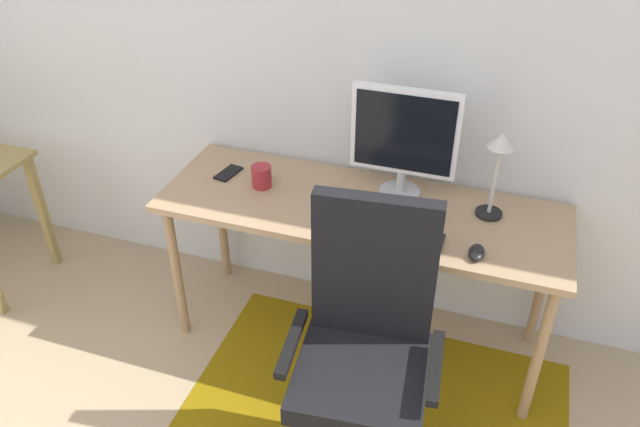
% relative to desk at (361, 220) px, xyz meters
% --- Properties ---
extents(wall_back, '(6.00, 0.10, 2.60)m').
position_rel_desk_xyz_m(wall_back, '(-0.00, 0.36, 0.62)').
color(wall_back, silver).
rests_on(wall_back, ground).
extents(desk, '(1.73, 0.59, 0.76)m').
position_rel_desk_xyz_m(desk, '(0.00, 0.00, 0.00)').
color(desk, tan).
rests_on(desk, ground).
extents(monitor, '(0.45, 0.18, 0.48)m').
position_rel_desk_xyz_m(monitor, '(0.13, 0.15, 0.35)').
color(monitor, '#B2B2B7').
rests_on(monitor, desk).
extents(keyboard, '(0.43, 0.13, 0.02)m').
position_rel_desk_xyz_m(keyboard, '(0.16, -0.18, 0.08)').
color(keyboard, black).
rests_on(keyboard, desk).
extents(computer_mouse, '(0.06, 0.10, 0.03)m').
position_rel_desk_xyz_m(computer_mouse, '(0.50, -0.19, 0.09)').
color(computer_mouse, black).
rests_on(computer_mouse, desk).
extents(coffee_cup, '(0.09, 0.09, 0.10)m').
position_rel_desk_xyz_m(coffee_cup, '(-0.46, 0.01, 0.12)').
color(coffee_cup, maroon).
rests_on(coffee_cup, desk).
extents(cell_phone, '(0.09, 0.15, 0.01)m').
position_rel_desk_xyz_m(cell_phone, '(-0.65, 0.06, 0.08)').
color(cell_phone, black).
rests_on(cell_phone, desk).
extents(desk_lamp, '(0.11, 0.11, 0.37)m').
position_rel_desk_xyz_m(desk_lamp, '(0.52, 0.10, 0.34)').
color(desk_lamp, black).
rests_on(desk_lamp, desk).
extents(office_chair, '(0.56, 0.50, 1.13)m').
position_rel_desk_xyz_m(office_chair, '(0.19, -0.62, -0.19)').
color(office_chair, slate).
rests_on(office_chair, ground).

